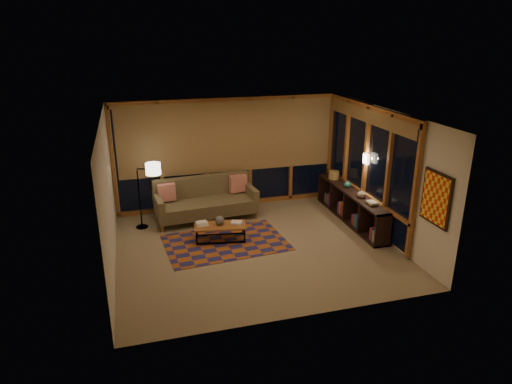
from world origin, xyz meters
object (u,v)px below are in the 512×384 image
object	(u,v)px
sofa	(206,200)
coffee_table	(220,233)
floor_lamp	(139,196)
bookshelf	(351,206)

from	to	relation	value
sofa	coffee_table	size ratio (longest dim) A/B	2.14
sofa	floor_lamp	xyz separation A→B (m)	(-1.48, -0.08, 0.28)
floor_lamp	sofa	bearing A→B (deg)	15.51
sofa	bookshelf	xyz separation A→B (m)	(3.20, -1.01, -0.11)
floor_lamp	bookshelf	world-z (taller)	floor_lamp
coffee_table	bookshelf	bearing A→B (deg)	13.30
coffee_table	bookshelf	world-z (taller)	bookshelf
sofa	coffee_table	xyz separation A→B (m)	(0.08, -1.23, -0.29)
coffee_table	floor_lamp	size ratio (longest dim) A/B	0.71
coffee_table	sofa	bearing A→B (deg)	102.91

